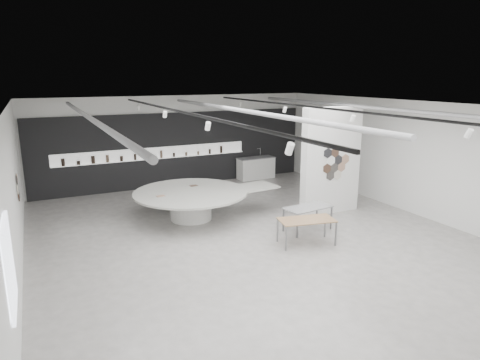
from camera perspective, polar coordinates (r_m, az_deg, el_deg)
name	(u,v)px	position (r m, az deg, el deg)	size (l,w,h in m)	color
room	(250,168)	(11.92, 1.31, 1.56)	(12.02, 14.02, 3.82)	#A29D98
back_wall_display	(175,150)	(18.36, -8.63, 4.02)	(11.80, 0.27, 3.10)	black
partition_column	(331,161)	(14.72, 12.05, 2.50)	(2.20, 0.38, 3.60)	white
display_island	(193,201)	(14.06, -6.26, -2.77)	(5.02, 4.09, 0.95)	white
sample_table_wood	(307,221)	(12.04, 8.89, -5.45)	(1.66, 1.06, 0.72)	#94704C
sample_table_stone	(308,209)	(13.09, 9.04, -3.83)	(1.52, 0.89, 0.74)	gray
kitchen_counter	(256,168)	(19.55, 2.14, 1.62)	(1.76, 0.75, 1.36)	white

